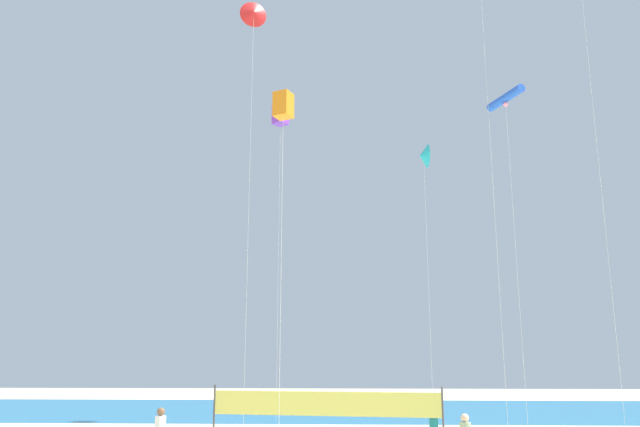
{
  "coord_description": "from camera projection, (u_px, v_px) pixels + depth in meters",
  "views": [
    {
      "loc": [
        1.62,
        -15.96,
        3.44
      ],
      "look_at": [
        0.64,
        6.89,
        8.63
      ],
      "focal_mm": 35.82,
      "sensor_mm": 36.0,
      "label": 1
    }
  ],
  "objects": [
    {
      "name": "kite_red_delta",
      "position": [
        254.0,
        14.0,
        30.58
      ],
      "size": [
        1.32,
        0.72,
        20.25
      ],
      "color": "silver",
      "rests_on": "ground"
    },
    {
      "name": "kite_cyan_delta",
      "position": [
        424.0,
        156.0,
        33.22
      ],
      "size": [
        0.53,
        1.27,
        14.33
      ],
      "color": "silver",
      "rests_on": "ground"
    },
    {
      "name": "kite_violet_box",
      "position": [
        280.0,
        115.0,
        38.03
      ],
      "size": [
        1.04,
        1.04,
        18.19
      ],
      "color": "silver",
      "rests_on": "ground"
    },
    {
      "name": "ocean_band",
      "position": [
        325.0,
        409.0,
        43.55
      ],
      "size": [
        120.0,
        20.0,
        0.01
      ],
      "primitive_type": "cube",
      "color": "#1E6B99",
      "rests_on": "ground"
    },
    {
      "name": "beachgoer_maroon_shirt",
      "position": [
        433.0,
        415.0,
        28.92
      ],
      "size": [
        0.4,
        0.4,
        1.75
      ],
      "rotation": [
        0.0,
        0.0,
        1.7
      ],
      "color": "#19727A",
      "rests_on": "ground"
    },
    {
      "name": "kite_blue_tube",
      "position": [
        505.0,
        99.0,
        29.17
      ],
      "size": [
        1.24,
        2.41,
        15.25
      ],
      "color": "silver",
      "rests_on": "ground"
    },
    {
      "name": "volleyball_net",
      "position": [
        324.0,
        406.0,
        24.41
      ],
      "size": [
        8.88,
        1.5,
        2.4
      ],
      "color": "#4C4C51",
      "rests_on": "ground"
    },
    {
      "name": "kite_orange_box",
      "position": [
        283.0,
        106.0,
        19.96
      ],
      "size": [
        0.66,
        0.66,
        11.58
      ],
      "color": "silver",
      "rests_on": "ground"
    }
  ]
}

